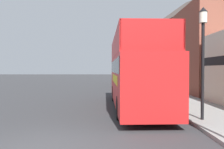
# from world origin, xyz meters

# --- Properties ---
(ground_plane) EXTENTS (144.00, 144.00, 0.00)m
(ground_plane) POSITION_xyz_m (0.00, 21.00, 0.00)
(ground_plane) COLOR #333335
(sidewalk) EXTENTS (3.19, 108.00, 0.14)m
(sidewalk) POSITION_xyz_m (6.94, 18.00, 0.07)
(sidewalk) COLOR gray
(sidewalk) RESTS_ON ground_plane
(brick_terrace_rear) EXTENTS (6.00, 24.03, 10.86)m
(brick_terrace_rear) POSITION_xyz_m (11.53, 22.01, 5.43)
(brick_terrace_rear) COLOR brown
(brick_terrace_rear) RESTS_ON ground_plane
(tour_bus) EXTENTS (2.81, 9.85, 4.18)m
(tour_bus) POSITION_xyz_m (3.44, 6.61, 1.90)
(tour_bus) COLOR red
(tour_bus) RESTS_ON ground_plane
(parked_car_ahead_of_bus) EXTENTS (1.88, 4.55, 1.32)m
(parked_car_ahead_of_bus) POSITION_xyz_m (4.23, 13.77, 0.64)
(parked_car_ahead_of_bus) COLOR navy
(parked_car_ahead_of_bus) RESTS_ON ground_plane
(lamp_post_nearest) EXTENTS (0.35, 0.35, 4.77)m
(lamp_post_nearest) POSITION_xyz_m (5.92, 3.07, 3.43)
(lamp_post_nearest) COLOR black
(lamp_post_nearest) RESTS_ON sidewalk
(lamp_post_second) EXTENTS (0.35, 0.35, 4.95)m
(lamp_post_second) POSITION_xyz_m (5.96, 13.03, 3.53)
(lamp_post_second) COLOR black
(lamp_post_second) RESTS_ON sidewalk
(lamp_post_third) EXTENTS (0.35, 0.35, 4.71)m
(lamp_post_third) POSITION_xyz_m (5.74, 22.98, 3.39)
(lamp_post_third) COLOR black
(lamp_post_third) RESTS_ON sidewalk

